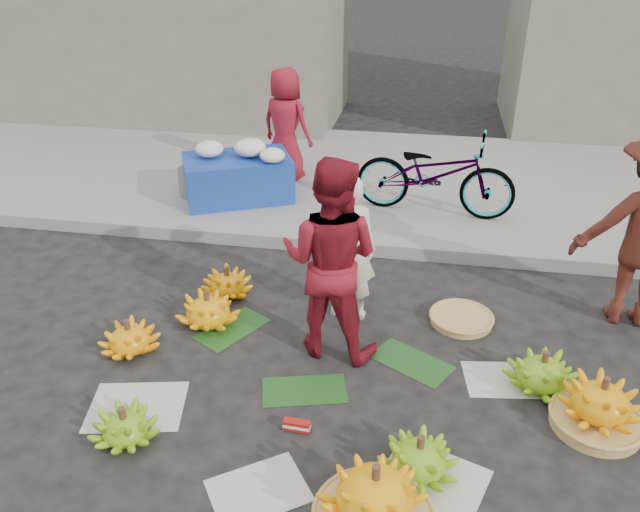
% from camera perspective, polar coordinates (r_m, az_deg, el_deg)
% --- Properties ---
extents(ground, '(80.00, 80.00, 0.00)m').
position_cam_1_polar(ground, '(5.07, 0.16, -10.89)').
color(ground, black).
rests_on(ground, ground).
extents(curb, '(40.00, 0.25, 0.15)m').
position_cam_1_polar(curb, '(6.87, 3.34, 1.05)').
color(curb, gray).
rests_on(curb, ground).
extents(sidewalk, '(40.00, 4.00, 0.12)m').
position_cam_1_polar(sidewalk, '(8.79, 5.05, 7.09)').
color(sidewalk, gray).
rests_on(sidewalk, ground).
extents(building_left, '(6.00, 3.00, 4.00)m').
position_cam_1_polar(building_left, '(12.09, -13.69, 21.70)').
color(building_left, gray).
rests_on(building_left, sidewalk).
extents(newspaper_scatter, '(3.20, 1.80, 0.00)m').
position_cam_1_polar(newspaper_scatter, '(4.49, -1.69, -17.19)').
color(newspaper_scatter, beige).
rests_on(newspaper_scatter, ground).
extents(banana_leaves, '(2.00, 1.00, 0.00)m').
position_cam_1_polar(banana_leaves, '(5.24, -0.55, -9.38)').
color(banana_leaves, '#184617').
rests_on(banana_leaves, ground).
extents(banana_bunch_0, '(0.49, 0.49, 0.31)m').
position_cam_1_polar(banana_bunch_0, '(5.49, -17.04, -7.20)').
color(banana_bunch_0, '#FFAE0C').
rests_on(banana_bunch_0, ground).
extents(banana_bunch_1, '(0.55, 0.55, 0.29)m').
position_cam_1_polar(banana_bunch_1, '(4.67, -17.43, -14.70)').
color(banana_bunch_1, '#5FA517').
rests_on(banana_bunch_1, ground).
extents(banana_bunch_2, '(0.83, 0.83, 0.49)m').
position_cam_1_polar(banana_bunch_2, '(3.93, 5.01, -21.35)').
color(banana_bunch_2, '#B28D4A').
rests_on(banana_bunch_2, ground).
extents(banana_bunch_3, '(0.64, 0.64, 0.32)m').
position_cam_1_polar(banana_bunch_3, '(4.29, 9.05, -17.78)').
color(banana_bunch_3, '#5FA517').
rests_on(banana_bunch_3, ground).
extents(banana_bunch_4, '(0.72, 0.72, 0.44)m').
position_cam_1_polar(banana_bunch_4, '(4.93, 24.19, -12.43)').
color(banana_bunch_4, '#B28D4A').
rests_on(banana_bunch_4, ground).
extents(banana_bunch_5, '(0.70, 0.70, 0.34)m').
position_cam_1_polar(banana_bunch_5, '(5.16, 19.66, -10.00)').
color(banana_bunch_5, '#5FA517').
rests_on(banana_bunch_5, ground).
extents(banana_bunch_6, '(0.72, 0.72, 0.34)m').
position_cam_1_polar(banana_bunch_6, '(5.67, -10.21, -4.89)').
color(banana_bunch_6, '#FFAE0C').
rests_on(banana_bunch_6, ground).
extents(banana_bunch_7, '(0.50, 0.50, 0.30)m').
position_cam_1_polar(banana_bunch_7, '(6.09, -8.46, -2.47)').
color(banana_bunch_7, '#FFAE0C').
rests_on(banana_bunch_7, ground).
extents(basket_spare, '(0.58, 0.58, 0.06)m').
position_cam_1_polar(basket_spare, '(5.81, 12.78, -5.65)').
color(basket_spare, '#B28D4A').
rests_on(basket_spare, ground).
extents(incense_stack, '(0.20, 0.07, 0.08)m').
position_cam_1_polar(incense_stack, '(4.59, -2.12, -15.24)').
color(incense_stack, '#AA1812').
rests_on(incense_stack, ground).
extents(vendor_cream, '(0.52, 0.35, 1.37)m').
position_cam_1_polar(vendor_cream, '(5.46, 2.59, 0.71)').
color(vendor_cream, white).
rests_on(vendor_cream, ground).
extents(vendor_red, '(0.92, 0.76, 1.70)m').
position_cam_1_polar(vendor_red, '(4.93, 0.97, -0.31)').
color(vendor_red, maroon).
rests_on(vendor_red, ground).
extents(flower_table, '(1.51, 1.28, 0.75)m').
position_cam_1_polar(flower_table, '(7.90, -7.48, 7.38)').
color(flower_table, '#17369A').
rests_on(flower_table, sidewalk).
extents(grey_bucket, '(0.32, 0.32, 0.37)m').
position_cam_1_polar(grey_bucket, '(8.12, -11.67, 6.66)').
color(grey_bucket, slate).
rests_on(grey_bucket, sidewalk).
extents(flower_vendor, '(0.84, 0.70, 1.47)m').
position_cam_1_polar(flower_vendor, '(8.41, -3.15, 11.92)').
color(flower_vendor, maroon).
rests_on(flower_vendor, sidewalk).
extents(bicycle, '(0.87, 1.93, 0.98)m').
position_cam_1_polar(bicycle, '(7.48, 10.49, 7.41)').
color(bicycle, gray).
rests_on(bicycle, sidewalk).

